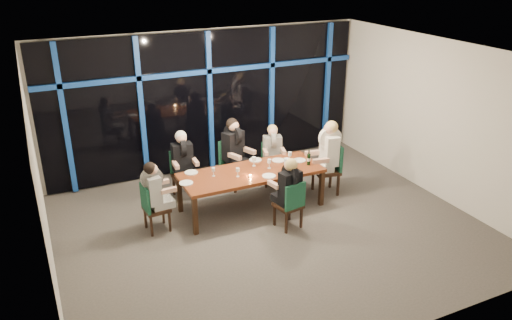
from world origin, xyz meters
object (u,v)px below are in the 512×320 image
object	(u,v)px
dining_table	(251,175)
diner_near_mid	(289,183)
chair_near_mid	(291,203)
chair_end_right	(331,166)
diner_far_left	(183,155)
diner_end_right	(328,147)
chair_far_right	(272,161)
diner_far_right	(273,146)
diner_far_mid	(234,143)
chair_end_left	(152,206)
wine_bottle	(309,159)
chair_far_mid	(232,161)
water_pitcher	(287,163)
chair_far_left	(183,171)

from	to	relation	value
dining_table	diner_near_mid	distance (m)	0.95
chair_near_mid	diner_near_mid	size ratio (longest dim) A/B	1.03
chair_end_right	chair_near_mid	bearing A→B (deg)	-46.75
dining_table	diner_far_left	world-z (taller)	diner_far_left
chair_end_right	diner_end_right	size ratio (longest dim) A/B	1.03
chair_far_right	diner_far_right	size ratio (longest dim) A/B	1.03
chair_near_mid	diner_far_mid	world-z (taller)	diner_far_mid
chair_end_left	diner_far_left	distance (m)	1.38
chair_end_right	diner_far_left	world-z (taller)	diner_far_left
dining_table	wine_bottle	xyz separation A→B (m)	(1.10, -0.18, 0.18)
dining_table	diner_far_right	bearing A→B (deg)	43.25
diner_far_mid	wine_bottle	size ratio (longest dim) A/B	3.30
chair_far_mid	water_pitcher	world-z (taller)	chair_far_mid
chair_far_right	diner_far_mid	xyz separation A→B (m)	(-0.77, 0.11, 0.47)
diner_far_mid	diner_near_mid	xyz separation A→B (m)	(0.22, -1.84, -0.10)
diner_far_left	wine_bottle	xyz separation A→B (m)	(2.08, -1.14, -0.02)
diner_far_right	diner_end_right	xyz separation A→B (m)	(0.77, -0.81, 0.14)
water_pitcher	diner_near_mid	bearing A→B (deg)	-137.32
chair_far_mid	chair_end_left	distance (m)	2.19
chair_far_mid	diner_far_left	world-z (taller)	diner_far_left
diner_near_mid	water_pitcher	world-z (taller)	diner_near_mid
chair_far_mid	diner_far_right	size ratio (longest dim) A/B	1.18
diner_far_mid	water_pitcher	bearing A→B (deg)	-83.67
chair_far_mid	diner_near_mid	xyz separation A→B (m)	(0.25, -1.92, 0.29)
chair_end_right	diner_far_mid	bearing A→B (deg)	-112.32
chair_far_left	water_pitcher	world-z (taller)	water_pitcher
chair_end_left	water_pitcher	size ratio (longest dim) A/B	4.70
diner_far_right	diner_near_mid	distance (m)	1.75
diner_far_right	chair_end_left	bearing A→B (deg)	-147.25
chair_far_left	chair_far_right	world-z (taller)	chair_far_left
chair_far_right	chair_near_mid	bearing A→B (deg)	-90.74
wine_bottle	diner_far_right	bearing A→B (deg)	105.75
chair_far_left	diner_end_right	size ratio (longest dim) A/B	0.93
dining_table	diner_near_mid	xyz separation A→B (m)	(0.29, -0.88, 0.17)
wine_bottle	dining_table	bearing A→B (deg)	170.87
chair_near_mid	diner_near_mid	world-z (taller)	diner_near_mid
dining_table	diner_end_right	xyz separation A→B (m)	(1.60, -0.03, 0.29)
chair_near_mid	diner_near_mid	distance (m)	0.36
water_pitcher	diner_far_right	bearing A→B (deg)	57.84
water_pitcher	chair_far_right	bearing A→B (deg)	57.44
chair_far_left	wine_bottle	bearing A→B (deg)	-28.14
diner_far_left	diner_end_right	size ratio (longest dim) A/B	0.91
chair_near_mid	water_pitcher	bearing A→B (deg)	-122.95
chair_far_right	wine_bottle	xyz separation A→B (m)	(0.25, -1.02, 0.38)
diner_far_right	water_pitcher	xyz separation A→B (m)	(-0.17, -0.90, 0.02)
chair_far_mid	chair_end_left	xyz separation A→B (m)	(-1.90, -1.07, -0.07)
chair_far_mid	chair_far_right	size ratio (longest dim) A/B	1.15
chair_far_left	chair_near_mid	xyz separation A→B (m)	(1.29, -2.00, -0.02)
diner_end_right	water_pitcher	size ratio (longest dim) A/B	5.37
chair_far_mid	chair_near_mid	size ratio (longest dim) A/B	1.12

